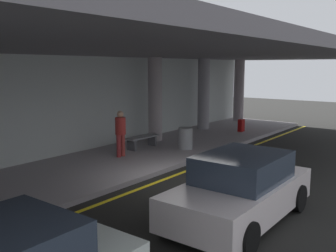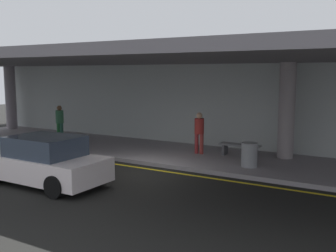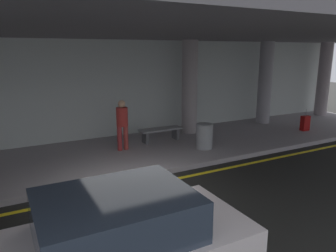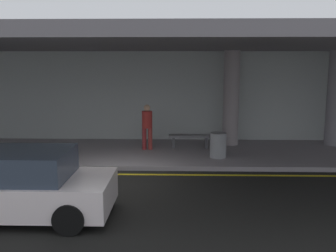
# 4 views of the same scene
# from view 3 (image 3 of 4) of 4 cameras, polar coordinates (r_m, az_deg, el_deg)

# --- Properties ---
(ground_plane) EXTENTS (60.00, 60.00, 0.00)m
(ground_plane) POSITION_cam_3_polar(r_m,az_deg,el_deg) (7.84, -4.98, -12.52)
(ground_plane) COLOR black
(sidewalk) EXTENTS (26.00, 4.20, 0.15)m
(sidewalk) POSITION_cam_3_polar(r_m,az_deg,el_deg) (10.54, -11.62, -5.44)
(sidewalk) COLOR gray
(sidewalk) RESTS_ON ground
(lane_stripe_yellow) EXTENTS (26.00, 0.14, 0.01)m
(lane_stripe_yellow) POSITION_cam_3_polar(r_m,az_deg,el_deg) (8.34, -6.61, -10.89)
(lane_stripe_yellow) COLOR yellow
(lane_stripe_yellow) RESTS_ON ground
(support_column_left_mid) EXTENTS (0.61, 0.61, 3.65)m
(support_column_left_mid) POSITION_cam_3_polar(r_m,az_deg,el_deg) (12.83, 3.84, 6.82)
(support_column_left_mid) COLOR gray
(support_column_left_mid) RESTS_ON sidewalk
(support_column_center) EXTENTS (0.61, 0.61, 3.65)m
(support_column_center) POSITION_cam_3_polar(r_m,az_deg,el_deg) (15.30, 16.81, 7.33)
(support_column_center) COLOR gray
(support_column_center) RESTS_ON sidewalk
(support_column_right_mid) EXTENTS (0.61, 0.61, 3.65)m
(support_column_right_mid) POSITION_cam_3_polar(r_m,az_deg,el_deg) (18.32, 25.86, 7.46)
(support_column_right_mid) COLOR gray
(support_column_right_mid) RESTS_ON sidewalk
(ceiling_overhang) EXTENTS (28.00, 13.20, 0.30)m
(ceiling_overhang) POSITION_cam_3_polar(r_m,az_deg,el_deg) (9.53, -11.85, 16.27)
(ceiling_overhang) COLOR slate
(ceiling_overhang) RESTS_ON support_column_far_left
(terminal_back_wall) EXTENTS (26.00, 0.30, 3.80)m
(terminal_back_wall) POSITION_cam_3_polar(r_m,az_deg,el_deg) (12.27, -15.03, 5.76)
(terminal_back_wall) COLOR #AFB6B3
(terminal_back_wall) RESTS_ON ground
(car_white) EXTENTS (4.10, 1.92, 1.50)m
(car_white) POSITION_cam_3_polar(r_m,az_deg,el_deg) (4.86, -9.85, -20.56)
(car_white) COLOR silver
(car_white) RESTS_ON ground
(person_waiting_for_ride) EXTENTS (0.38, 0.38, 1.68)m
(person_waiting_for_ride) POSITION_cam_3_polar(r_m,az_deg,el_deg) (10.69, -8.12, 0.75)
(person_waiting_for_ride) COLOR maroon
(person_waiting_for_ride) RESTS_ON sidewalk
(suitcase_upright_primary) EXTENTS (0.36, 0.22, 0.90)m
(suitcase_upright_primary) POSITION_cam_3_polar(r_m,az_deg,el_deg) (14.52, 23.12, 0.48)
(suitcase_upright_primary) COLOR maroon
(suitcase_upright_primary) RESTS_ON sidewalk
(bench_metal) EXTENTS (1.60, 0.50, 0.48)m
(bench_metal) POSITION_cam_3_polar(r_m,az_deg,el_deg) (11.77, -1.31, -1.03)
(bench_metal) COLOR slate
(bench_metal) RESTS_ON sidewalk
(trash_bin_steel) EXTENTS (0.56, 0.56, 0.85)m
(trash_bin_steel) POSITION_cam_3_polar(r_m,az_deg,el_deg) (10.96, 6.46, -1.79)
(trash_bin_steel) COLOR gray
(trash_bin_steel) RESTS_ON sidewalk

